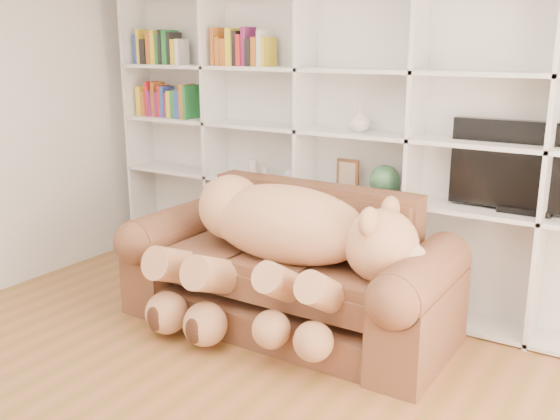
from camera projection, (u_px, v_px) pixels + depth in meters
The scene contains 12 objects.
wall_back at pixel (369, 124), 4.69m from camera, with size 5.00×0.02×2.70m, color white.
bookshelf at pixel (332, 130), 4.72m from camera, with size 4.43×0.35×2.40m.
sofa at pixel (289, 276), 4.36m from camera, with size 2.28×0.99×0.96m.
teddy_bear at pixel (280, 242), 4.10m from camera, with size 1.76×0.95×1.02m.
throw_pillow at pixel (236, 215), 4.71m from camera, with size 0.39×0.13×0.39m, color #530E14.
tv at pixel (530, 168), 4.00m from camera, with size 1.01×0.18×0.60m.
picture_frame at pixel (348, 174), 4.66m from camera, with size 0.18×0.03×0.23m, color #53311C.
green_vase at pixel (385, 180), 4.51m from camera, with size 0.22×0.22×0.22m, color #32613D.
figurine_tall at pixel (253, 169), 5.13m from camera, with size 0.08×0.08×0.15m, color beige.
figurine_short at pixel (266, 173), 5.07m from camera, with size 0.06×0.06×0.11m, color beige.
snow_globe at pixel (290, 175), 4.94m from camera, with size 0.11×0.11×0.11m, color silver.
shelf_vase at pixel (359, 120), 4.52m from camera, with size 0.16×0.16×0.17m, color beige.
Camera 1 is at (1.96, -1.83, 1.93)m, focal length 40.00 mm.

